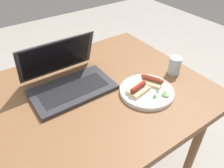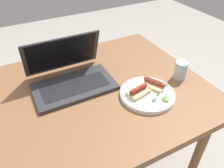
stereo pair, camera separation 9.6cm
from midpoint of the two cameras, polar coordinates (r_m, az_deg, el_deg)
name	(u,v)px [view 1 (the left image)]	position (r m, az deg, el deg)	size (l,w,h in m)	color
desk	(99,103)	(1.09, -5.98, -4.98)	(1.00, 0.85, 0.76)	brown
laptop	(68,80)	(1.05, -13.99, 0.95)	(0.38, 0.29, 0.21)	#2D2D33
plate	(147,91)	(1.01, 6.33, -1.98)	(0.25, 0.25, 0.02)	white
sausage_toast_left	(138,89)	(0.99, 4.05, -1.42)	(0.11, 0.08, 0.04)	#D6B784
sausage_toast_middle	(152,81)	(1.05, 7.84, 0.80)	(0.11, 0.12, 0.04)	#D6B784
salad_pile	(163,95)	(0.99, 10.41, -2.87)	(0.09, 0.07, 0.01)	#4C8E3D
drinking_glass	(175,66)	(1.15, 13.79, 4.62)	(0.06, 0.06, 0.09)	silver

